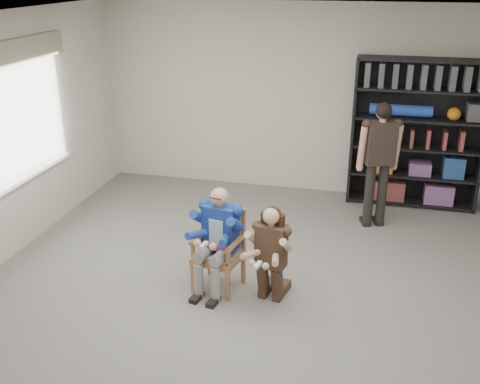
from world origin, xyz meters
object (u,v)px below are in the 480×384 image
(armchair, at_px, (218,251))
(standing_man, at_px, (378,166))
(seated_man, at_px, (218,239))
(bookshelf, at_px, (417,134))
(kneeling_woman, at_px, (270,255))

(armchair, xyz_separation_m, standing_man, (1.59, 2.00, 0.40))
(standing_man, bearing_deg, seated_man, -148.71)
(armchair, height_order, standing_man, standing_man)
(bookshelf, distance_m, standing_man, 1.04)
(armchair, bearing_deg, kneeling_woman, -0.59)
(seated_man, distance_m, standing_man, 2.57)
(armchair, distance_m, seated_man, 0.13)
(kneeling_woman, bearing_deg, armchair, 179.41)
(seated_man, bearing_deg, kneeling_woman, -0.59)
(armchair, height_order, kneeling_woman, kneeling_woman)
(seated_man, height_order, standing_man, standing_man)
(seated_man, relative_size, standing_man, 0.69)
(armchair, distance_m, kneeling_woman, 0.60)
(bookshelf, height_order, standing_man, bookshelf)
(standing_man, bearing_deg, bookshelf, 40.84)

